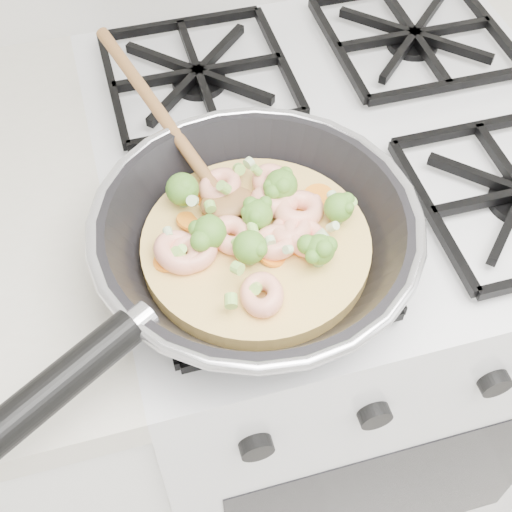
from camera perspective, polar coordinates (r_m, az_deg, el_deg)
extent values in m
cube|color=silver|center=(1.23, 5.18, -6.13)|extent=(0.60, 0.60, 0.90)
cube|color=black|center=(1.12, 10.42, -18.87)|extent=(0.48, 0.00, 0.40)
cube|color=black|center=(0.87, 7.41, 9.87)|extent=(0.56, 0.56, 0.02)
torus|color=silver|center=(0.67, 0.00, 2.71)|extent=(0.32, 0.32, 0.01)
cylinder|color=black|center=(0.60, -16.99, -10.97)|extent=(0.18, 0.13, 0.03)
cylinder|color=#EDC467|center=(0.70, 0.00, 0.78)|extent=(0.23, 0.23, 0.02)
ellipsoid|color=#8E5F33|center=(0.71, -2.31, 4.34)|extent=(0.06, 0.07, 0.02)
cylinder|color=#8E5F33|center=(0.78, -7.89, 11.56)|extent=(0.09, 0.23, 0.07)
torus|color=#FFB596|center=(0.73, 1.44, 5.87)|extent=(0.06, 0.06, 0.02)
torus|color=#FFB596|center=(0.64, 0.48, -3.13)|extent=(0.05, 0.05, 0.03)
torus|color=#FFB596|center=(0.68, -6.21, 0.29)|extent=(0.08, 0.08, 0.02)
torus|color=#FFB596|center=(0.69, 2.80, 2.01)|extent=(0.07, 0.07, 0.03)
torus|color=#FFB596|center=(0.67, -5.14, 0.28)|extent=(0.06, 0.06, 0.02)
torus|color=#FFB596|center=(0.68, -1.98, 1.71)|extent=(0.06, 0.06, 0.02)
torus|color=#FFB596|center=(0.68, 1.58, 1.10)|extent=(0.05, 0.05, 0.02)
torus|color=#FFB596|center=(0.71, 1.53, 4.51)|extent=(0.06, 0.06, 0.03)
torus|color=#FFB596|center=(0.68, 3.94, 1.54)|extent=(0.07, 0.07, 0.03)
torus|color=#FFB596|center=(0.71, 3.48, 3.70)|extent=(0.07, 0.07, 0.02)
torus|color=#FFB596|center=(0.73, -2.91, 5.62)|extent=(0.07, 0.07, 0.02)
ellipsoid|color=#599430|center=(0.66, 5.14, 0.53)|extent=(0.04, 0.04, 0.03)
ellipsoid|color=#599430|center=(0.70, 6.68, 3.90)|extent=(0.04, 0.04, 0.03)
ellipsoid|color=#599430|center=(0.67, -3.78, 1.92)|extent=(0.04, 0.04, 0.03)
ellipsoid|color=#599430|center=(0.69, 0.10, 3.37)|extent=(0.04, 0.04, 0.03)
ellipsoid|color=#599430|center=(0.71, -5.96, 5.38)|extent=(0.04, 0.04, 0.03)
ellipsoid|color=#599430|center=(0.66, -0.52, 0.72)|extent=(0.04, 0.04, 0.03)
ellipsoid|color=#599430|center=(0.71, 2.03, 5.70)|extent=(0.04, 0.04, 0.03)
cylinder|color=orange|center=(0.69, 0.81, 1.44)|extent=(0.04, 0.04, 0.01)
cylinder|color=orange|center=(0.68, -4.55, 0.22)|extent=(0.03, 0.03, 0.01)
cylinder|color=orange|center=(0.68, 1.30, -0.05)|extent=(0.03, 0.03, 0.01)
cylinder|color=orange|center=(0.69, -3.66, 1.01)|extent=(0.03, 0.03, 0.01)
cylinder|color=orange|center=(0.73, -3.78, 4.73)|extent=(0.04, 0.04, 0.01)
cylinder|color=orange|center=(0.73, 5.05, 4.80)|extent=(0.03, 0.03, 0.01)
cylinder|color=orange|center=(0.68, -7.10, -0.33)|extent=(0.04, 0.04, 0.01)
cylinder|color=orange|center=(0.71, -5.34, 2.78)|extent=(0.03, 0.03, 0.01)
cylinder|color=orange|center=(0.69, -4.64, 1.20)|extent=(0.03, 0.03, 0.01)
cylinder|color=orange|center=(0.69, 3.71, 0.87)|extent=(0.04, 0.04, 0.01)
cylinder|color=#8FCC51|center=(0.70, -2.60, 5.54)|extent=(0.01, 0.01, 0.01)
cylinder|color=#BFDE9D|center=(0.66, 1.16, 1.24)|extent=(0.01, 0.01, 0.01)
cylinder|color=#BFDE9D|center=(0.69, -5.14, 4.46)|extent=(0.01, 0.01, 0.01)
cylinder|color=#8FCC51|center=(0.73, -1.37, 7.02)|extent=(0.01, 0.01, 0.01)
cylinder|color=#8FCC51|center=(0.67, -5.97, 0.56)|extent=(0.01, 0.01, 0.01)
cylinder|color=#8FCC51|center=(0.67, -6.33, 0.14)|extent=(0.01, 0.01, 0.01)
cylinder|color=#8FCC51|center=(0.68, -0.25, 2.13)|extent=(0.01, 0.01, 0.01)
cylinder|color=#8FCC51|center=(0.69, -3.72, 4.00)|extent=(0.01, 0.01, 0.01)
cylinder|color=#BFDE9D|center=(0.70, 6.24, 4.72)|extent=(0.01, 0.01, 0.01)
cylinder|color=#8FCC51|center=(0.64, -0.02, -2.64)|extent=(0.01, 0.01, 0.01)
cylinder|color=#8FCC51|center=(0.70, 7.60, 4.31)|extent=(0.01, 0.01, 0.01)
cylinder|color=#BFDE9D|center=(0.65, 2.59, 0.53)|extent=(0.01, 0.01, 0.01)
cylinder|color=#BFDE9D|center=(0.68, -7.08, 1.81)|extent=(0.01, 0.01, 0.01)
cylinder|color=#BFDE9D|center=(0.68, 6.20, 2.36)|extent=(0.01, 0.01, 0.01)
cylinder|color=#BFDE9D|center=(0.67, 5.32, 1.57)|extent=(0.01, 0.01, 0.01)
cylinder|color=#8FCC51|center=(0.63, -2.03, -3.64)|extent=(0.01, 0.01, 0.01)
cylinder|color=#8FCC51|center=(0.64, -1.51, -0.99)|extent=(0.01, 0.01, 0.01)
cylinder|color=#8FCC51|center=(0.72, 0.05, 6.93)|extent=(0.01, 0.01, 0.01)
cylinder|color=#BFDE9D|center=(0.73, -0.57, 7.51)|extent=(0.01, 0.01, 0.01)
cylinder|color=#8FCC51|center=(0.67, -1.44, 0.94)|extent=(0.01, 0.01, 0.01)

